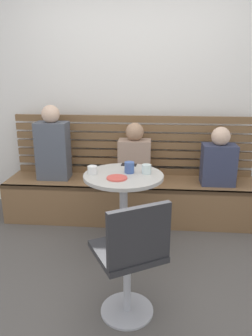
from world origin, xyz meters
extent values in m
plane|color=#514C47|center=(0.00, 0.00, 0.00)|extent=(8.00, 8.00, 0.00)
cube|color=silver|center=(0.00, 1.64, 1.45)|extent=(5.20, 0.10, 2.90)
cube|color=brown|center=(0.00, 1.20, 0.22)|extent=(2.70, 0.52, 0.44)
cube|color=brown|center=(0.00, 0.96, 0.42)|extent=(2.70, 0.04, 0.04)
cube|color=brown|center=(0.00, 1.44, 0.48)|extent=(2.65, 0.04, 0.07)
cube|color=brown|center=(0.00, 1.44, 0.59)|extent=(2.65, 0.04, 0.07)
cube|color=brown|center=(0.00, 1.44, 0.68)|extent=(2.65, 0.04, 0.07)
cube|color=brown|center=(0.00, 1.44, 0.78)|extent=(2.65, 0.04, 0.07)
cube|color=brown|center=(0.00, 1.44, 0.88)|extent=(2.65, 0.04, 0.07)
cube|color=brown|center=(0.00, 1.44, 0.97)|extent=(2.65, 0.04, 0.07)
cube|color=brown|center=(0.00, 1.44, 1.07)|extent=(2.65, 0.04, 0.07)
cylinder|color=#ADADB2|center=(-0.02, 0.51, 0.01)|extent=(0.44, 0.44, 0.02)
cylinder|color=#ADADB2|center=(-0.02, 0.51, 0.37)|extent=(0.07, 0.07, 0.69)
cylinder|color=#B7B2A8|center=(-0.02, 0.51, 0.72)|extent=(0.68, 0.68, 0.03)
cylinder|color=#ADADB2|center=(0.07, -0.24, 0.01)|extent=(0.36, 0.36, 0.02)
cylinder|color=#ADADB2|center=(0.07, -0.24, 0.23)|extent=(0.05, 0.05, 0.45)
cube|color=#232326|center=(0.07, -0.24, 0.47)|extent=(0.54, 0.54, 0.04)
cube|color=#232326|center=(0.16, -0.39, 0.67)|extent=(0.37, 0.23, 0.36)
cube|color=#4C515B|center=(-0.85, 1.22, 0.75)|extent=(0.34, 0.22, 0.62)
sphere|color=#DBB293|center=(-0.85, 1.22, 1.14)|extent=(0.19, 0.19, 0.19)
cube|color=#9E7F6B|center=(0.03, 1.23, 0.66)|extent=(0.34, 0.22, 0.44)
sphere|color=#A37A5B|center=(0.03, 1.23, 0.97)|extent=(0.19, 0.19, 0.19)
cube|color=#333851|center=(0.90, 1.17, 0.65)|extent=(0.34, 0.22, 0.42)
sphere|color=#DBB293|center=(0.90, 1.17, 0.95)|extent=(0.19, 0.19, 0.19)
cylinder|color=white|center=(-0.28, 0.50, 0.78)|extent=(0.08, 0.08, 0.07)
cylinder|color=silver|center=(0.18, 0.55, 0.78)|extent=(0.08, 0.08, 0.08)
cylinder|color=#3D5B9E|center=(0.03, 0.56, 0.79)|extent=(0.08, 0.08, 0.09)
cylinder|color=#DB4C42|center=(-0.06, 0.39, 0.75)|extent=(0.17, 0.17, 0.01)
cube|color=black|center=(0.01, 0.78, 0.74)|extent=(0.15, 0.08, 0.01)
camera|label=1|loc=(0.22, -2.03, 1.59)|focal=33.92mm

